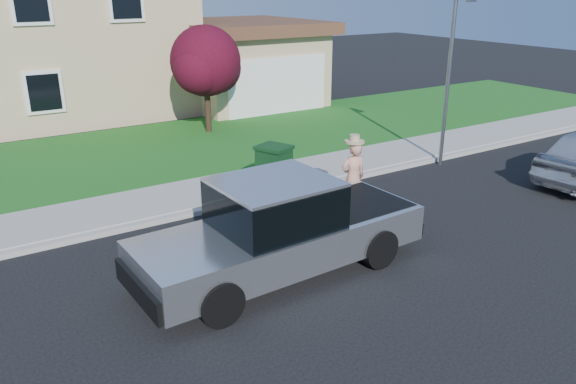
# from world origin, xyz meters

# --- Properties ---
(ground) EXTENTS (80.00, 80.00, 0.00)m
(ground) POSITION_xyz_m (0.00, 0.00, 0.00)
(ground) COLOR black
(ground) RESTS_ON ground
(curb) EXTENTS (40.00, 0.20, 0.12)m
(curb) POSITION_xyz_m (1.00, 2.90, 0.06)
(curb) COLOR gray
(curb) RESTS_ON ground
(sidewalk) EXTENTS (40.00, 2.00, 0.15)m
(sidewalk) POSITION_xyz_m (1.00, 4.00, 0.07)
(sidewalk) COLOR gray
(sidewalk) RESTS_ON ground
(lawn) EXTENTS (40.00, 7.00, 0.10)m
(lawn) POSITION_xyz_m (1.00, 8.50, 0.05)
(lawn) COLOR #175017
(lawn) RESTS_ON ground
(house) EXTENTS (14.00, 11.30, 6.85)m
(house) POSITION_xyz_m (1.31, 16.38, 3.17)
(house) COLOR tan
(house) RESTS_ON ground
(pickup_truck) EXTENTS (5.79, 2.26, 1.88)m
(pickup_truck) POSITION_xyz_m (-0.53, -0.59, 0.87)
(pickup_truck) COLOR black
(pickup_truck) RESTS_ON ground
(woman) EXTENTS (0.69, 0.50, 1.91)m
(woman) POSITION_xyz_m (2.52, 1.07, 0.90)
(woman) COLOR tan
(woman) RESTS_ON ground
(ornamental_tree) EXTENTS (2.74, 2.47, 3.76)m
(ornamental_tree) POSITION_xyz_m (2.82, 9.75, 2.51)
(ornamental_tree) COLOR black
(ornamental_tree) RESTS_ON lawn
(trash_bin) EXTENTS (0.97, 1.02, 1.16)m
(trash_bin) POSITION_xyz_m (1.56, 3.10, 0.74)
(trash_bin) COLOR black
(trash_bin) RESTS_ON sidewalk
(street_lamp) EXTENTS (0.26, 0.64, 4.90)m
(street_lamp) POSITION_xyz_m (7.16, 2.53, 2.79)
(street_lamp) COLOR slate
(street_lamp) RESTS_ON ground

